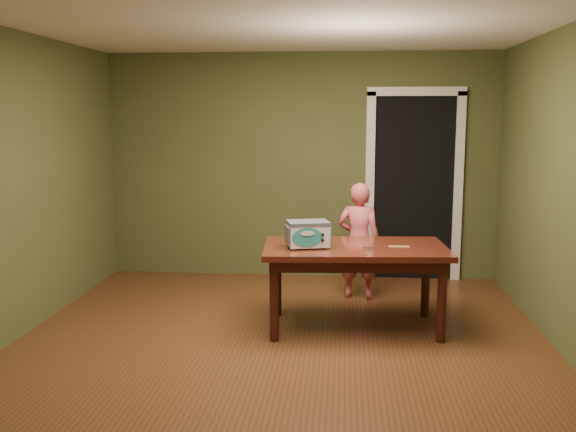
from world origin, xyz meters
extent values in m
plane|color=brown|center=(0.00, 0.00, 0.00)|extent=(5.00, 5.00, 0.00)
cube|color=#4D512B|center=(0.00, 2.50, 1.30)|extent=(4.50, 0.02, 2.60)
cube|color=#4D512B|center=(0.00, -2.50, 1.30)|extent=(4.50, 0.02, 2.60)
cube|color=#4D512B|center=(-2.25, 0.00, 1.30)|extent=(0.02, 5.00, 2.60)
cube|color=white|center=(0.00, 0.00, 2.60)|extent=(4.50, 5.00, 0.02)
cube|color=black|center=(1.30, 2.80, 1.05)|extent=(0.90, 0.60, 2.10)
cube|color=black|center=(1.30, 2.48, 1.05)|extent=(0.90, 0.02, 2.10)
cube|color=white|center=(0.80, 2.47, 1.05)|extent=(0.10, 0.06, 2.20)
cube|color=white|center=(1.80, 2.47, 1.05)|extent=(0.10, 0.06, 2.20)
cube|color=white|center=(1.30, 2.47, 2.15)|extent=(1.10, 0.06, 0.10)
cube|color=#3E1B0E|center=(0.61, 0.63, 0.72)|extent=(1.66, 1.01, 0.05)
cube|color=#33120C|center=(0.61, 0.63, 0.65)|extent=(1.53, 0.88, 0.10)
cylinder|color=#33120C|center=(-0.06, 0.24, 0.35)|extent=(0.08, 0.08, 0.70)
cylinder|color=#33120C|center=(-0.11, 0.94, 0.35)|extent=(0.08, 0.08, 0.70)
cylinder|color=#33120C|center=(1.33, 0.33, 0.35)|extent=(0.08, 0.08, 0.70)
cylinder|color=#33120C|center=(1.28, 1.03, 0.35)|extent=(0.08, 0.08, 0.70)
cylinder|color=#4C4F54|center=(0.08, 0.41, 0.76)|extent=(0.02, 0.02, 0.01)
cylinder|color=#4C4F54|center=(0.04, 0.59, 0.76)|extent=(0.02, 0.02, 0.01)
cylinder|color=#4C4F54|center=(0.36, 0.48, 0.76)|extent=(0.02, 0.02, 0.01)
cylinder|color=#4C4F54|center=(0.31, 0.66, 0.76)|extent=(0.02, 0.02, 0.01)
cube|color=white|center=(0.20, 0.54, 0.86)|extent=(0.40, 0.32, 0.19)
cube|color=#4C4F54|center=(0.20, 0.54, 0.97)|extent=(0.40, 0.33, 0.03)
cube|color=#4C4F54|center=(0.02, 0.49, 0.86)|extent=(0.07, 0.22, 0.15)
cube|color=#4C4F54|center=(0.37, 0.58, 0.86)|extent=(0.07, 0.22, 0.15)
ellipsoid|color=teal|center=(0.20, 0.41, 0.86)|extent=(0.26, 0.07, 0.16)
cylinder|color=black|center=(0.33, 0.44, 0.88)|extent=(0.03, 0.02, 0.02)
cylinder|color=black|center=(0.33, 0.44, 0.83)|extent=(0.02, 0.02, 0.02)
cylinder|color=silver|center=(0.72, 0.54, 0.76)|extent=(0.10, 0.10, 0.02)
cylinder|color=#452C17|center=(0.72, 0.54, 0.77)|extent=(0.09, 0.09, 0.01)
cube|color=#E3B562|center=(0.99, 0.63, 0.75)|extent=(0.18, 0.03, 0.01)
imported|color=#E35D65|center=(0.66, 1.60, 0.61)|extent=(0.49, 0.36, 1.21)
camera|label=1|loc=(0.51, -4.93, 1.89)|focal=40.00mm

